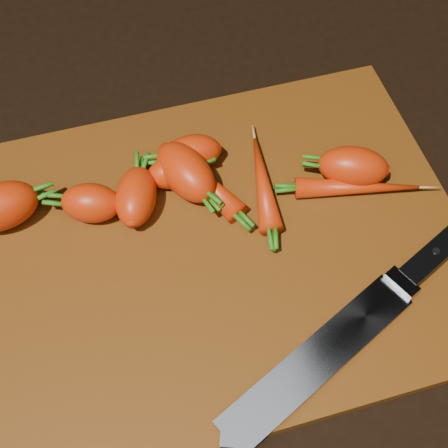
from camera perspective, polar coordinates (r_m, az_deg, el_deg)
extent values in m
cube|color=black|center=(0.67, 0.24, -2.30)|extent=(2.00, 2.00, 0.01)
cube|color=brown|center=(0.66, 0.24, -1.82)|extent=(0.50, 0.40, 0.01)
ellipsoid|color=red|center=(0.69, -19.72, 1.52)|extent=(0.09, 0.06, 0.05)
ellipsoid|color=red|center=(0.67, -12.08, 1.89)|extent=(0.07, 0.06, 0.04)
ellipsoid|color=red|center=(0.68, -3.54, 4.79)|extent=(0.08, 0.10, 0.05)
ellipsoid|color=red|center=(0.67, -8.05, 2.50)|extent=(0.07, 0.08, 0.04)
ellipsoid|color=red|center=(0.70, -2.90, 6.54)|extent=(0.07, 0.04, 0.04)
ellipsoid|color=red|center=(0.68, -4.69, 4.82)|extent=(0.06, 0.04, 0.04)
ellipsoid|color=red|center=(0.70, 11.73, 5.15)|extent=(0.09, 0.07, 0.05)
ellipsoid|color=red|center=(0.68, 3.56, 3.83)|extent=(0.05, 0.13, 0.03)
ellipsoid|color=red|center=(0.69, 12.10, 3.28)|extent=(0.14, 0.06, 0.02)
ellipsoid|color=red|center=(0.68, -1.43, 3.74)|extent=(0.06, 0.10, 0.03)
cube|color=gray|center=(0.57, 0.30, -19.13)|extent=(0.22, 0.13, 0.00)
cube|color=gray|center=(0.60, 9.00, -11.73)|extent=(0.03, 0.04, 0.02)
cube|color=black|center=(0.63, 13.47, -7.63)|extent=(0.12, 0.07, 0.02)
cylinder|color=#B2B2B7|center=(0.61, 12.46, -8.37)|extent=(0.01, 0.01, 0.00)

